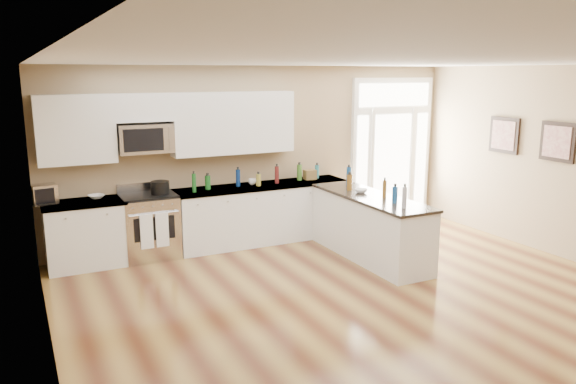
{
  "coord_description": "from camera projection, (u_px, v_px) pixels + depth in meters",
  "views": [
    {
      "loc": [
        -3.68,
        -4.36,
        2.69
      ],
      "look_at": [
        -0.53,
        2.0,
        1.18
      ],
      "focal_mm": 35.0,
      "sensor_mm": 36.0,
      "label": 1
    }
  ],
  "objects": [
    {
      "name": "upper_cabinet_short",
      "position": [
        143.0,
        107.0,
        8.04
      ],
      "size": [
        0.82,
        0.33,
        0.4
      ],
      "primitive_type": "cube",
      "color": "white",
      "rests_on": "room_shell"
    },
    {
      "name": "peninsula_cabinet",
      "position": [
        369.0,
        229.0,
        8.25
      ],
      "size": [
        0.69,
        2.32,
        0.94
      ],
      "color": "white",
      "rests_on": "ground"
    },
    {
      "name": "entry_door",
      "position": [
        391.0,
        150.0,
        10.28
      ],
      "size": [
        1.7,
        0.1,
        2.6
      ],
      "color": "white",
      "rests_on": "ground"
    },
    {
      "name": "room_shell",
      "position": [
        424.0,
        172.0,
        5.62
      ],
      "size": [
        8.0,
        8.0,
        8.0
      ],
      "color": "#9E8664",
      "rests_on": "ground"
    },
    {
      "name": "stockpot",
      "position": [
        160.0,
        187.0,
        8.19
      ],
      "size": [
        0.31,
        0.31,
        0.2
      ],
      "primitive_type": "cylinder",
      "rotation": [
        0.0,
        0.0,
        0.17
      ],
      "color": "black",
      "rests_on": "kitchen_range"
    },
    {
      "name": "back_cabinet_left",
      "position": [
        86.0,
        236.0,
        7.88
      ],
      "size": [
        1.1,
        0.66,
        0.94
      ],
      "color": "white",
      "rests_on": "ground"
    },
    {
      "name": "bowl_left",
      "position": [
        96.0,
        196.0,
        7.96
      ],
      "size": [
        0.27,
        0.27,
        0.05
      ],
      "primitive_type": "imported",
      "rotation": [
        0.0,
        0.0,
        0.28
      ],
      "color": "white",
      "rests_on": "back_cabinet_left"
    },
    {
      "name": "cardboard_box",
      "position": [
        310.0,
        175.0,
        9.37
      ],
      "size": [
        0.2,
        0.15,
        0.16
      ],
      "primitive_type": "cube",
      "rotation": [
        0.0,
        0.0,
        -0.04
      ],
      "color": "brown",
      "rests_on": "back_cabinet_right"
    },
    {
      "name": "toaster_oven",
      "position": [
        44.0,
        194.0,
        7.6
      ],
      "size": [
        0.35,
        0.3,
        0.27
      ],
      "primitive_type": "cube",
      "rotation": [
        0.0,
        0.0,
        0.17
      ],
      "color": "silver",
      "rests_on": "back_cabinet_left"
    },
    {
      "name": "back_cabinet_right",
      "position": [
        263.0,
        215.0,
        9.05
      ],
      "size": [
        2.85,
        0.66,
        0.94
      ],
      "color": "white",
      "rests_on": "ground"
    },
    {
      "name": "kitchen_range",
      "position": [
        150.0,
        226.0,
        8.26
      ],
      "size": [
        0.79,
        0.69,
        1.08
      ],
      "color": "silver",
      "rests_on": "ground"
    },
    {
      "name": "counter_bottles",
      "position": [
        303.0,
        181.0,
        8.6
      ],
      "size": [
        2.4,
        2.46,
        0.3
      ],
      "color": "#19591E",
      "rests_on": "back_cabinet_right"
    },
    {
      "name": "ground",
      "position": [
        416.0,
        330.0,
        5.98
      ],
      "size": [
        8.0,
        8.0,
        0.0
      ],
      "primitive_type": "plane",
      "color": "#502916"
    },
    {
      "name": "cup_counter",
      "position": [
        252.0,
        182.0,
        8.93
      ],
      "size": [
        0.16,
        0.16,
        0.1
      ],
      "primitive_type": "imported",
      "rotation": [
        0.0,
        0.0,
        -0.35
      ],
      "color": "white",
      "rests_on": "back_cabinet_right"
    },
    {
      "name": "microwave",
      "position": [
        145.0,
        138.0,
        8.09
      ],
      "size": [
        0.78,
        0.41,
        0.42
      ],
      "color": "silver",
      "rests_on": "room_shell"
    },
    {
      "name": "wall_art_far",
      "position": [
        558.0,
        142.0,
        8.18
      ],
      "size": [
        0.05,
        0.58,
        0.58
      ],
      "color": "black",
      "rests_on": "room_shell"
    },
    {
      "name": "wall_art_near",
      "position": [
        504.0,
        135.0,
        9.06
      ],
      "size": [
        0.05,
        0.58,
        0.58
      ],
      "color": "black",
      "rests_on": "room_shell"
    },
    {
      "name": "bowl_peninsula",
      "position": [
        361.0,
        191.0,
        8.33
      ],
      "size": [
        0.19,
        0.19,
        0.06
      ],
      "primitive_type": "imported",
      "rotation": [
        0.0,
        0.0,
        -0.01
      ],
      "color": "white",
      "rests_on": "peninsula_cabinet"
    },
    {
      "name": "upper_cabinet_right",
      "position": [
        233.0,
        123.0,
        8.69
      ],
      "size": [
        1.94,
        0.33,
        0.95
      ],
      "primitive_type": "cube",
      "color": "white",
      "rests_on": "room_shell"
    },
    {
      "name": "upper_cabinet_left",
      "position": [
        75.0,
        130.0,
        7.69
      ],
      "size": [
        1.04,
        0.33,
        0.95
      ],
      "primitive_type": "cube",
      "color": "white",
      "rests_on": "room_shell"
    }
  ]
}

